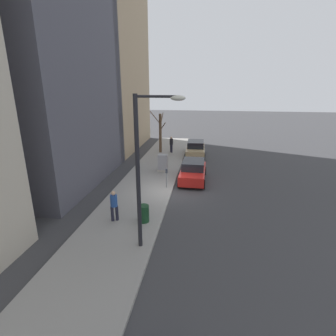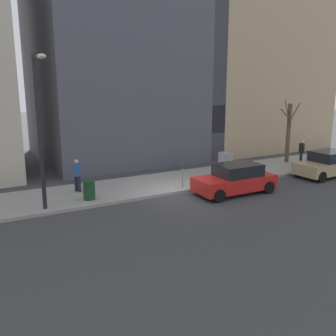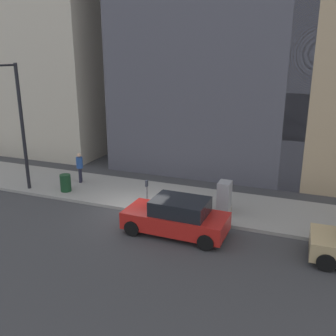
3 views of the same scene
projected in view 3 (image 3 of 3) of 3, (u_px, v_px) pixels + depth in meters
name	position (u px, v px, depth m)	size (l,w,h in m)	color
ground_plane	(135.00, 213.00, 17.37)	(120.00, 120.00, 0.00)	#38383A
sidewalk	(153.00, 197.00, 19.13)	(4.00, 36.00, 0.15)	gray
parked_car_red	(177.00, 217.00, 15.16)	(1.98, 4.23, 1.52)	red
parking_meter	(147.00, 191.00, 17.34)	(0.14, 0.10, 1.35)	slate
utility_box	(224.00, 197.00, 16.93)	(0.83, 0.61, 1.43)	#A8A399
streetlamp	(17.00, 117.00, 18.75)	(1.97, 0.32, 6.50)	black
trash_bin	(66.00, 183.00, 19.56)	(0.56, 0.56, 0.90)	#14381E
pedestrian_midblock	(80.00, 166.00, 20.82)	(0.37, 0.36, 1.66)	#1E1E2D
office_tower_right	(54.00, 16.00, 28.25)	(10.53, 10.53, 19.52)	#BCB29E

